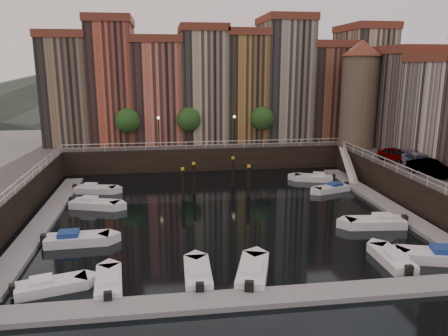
{
  "coord_description": "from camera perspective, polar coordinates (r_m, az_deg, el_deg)",
  "views": [
    {
      "loc": [
        -5.45,
        -39.91,
        13.68
      ],
      "look_at": [
        0.75,
        4.0,
        3.19
      ],
      "focal_mm": 35.0,
      "sensor_mm": 36.0,
      "label": 1
    }
  ],
  "objects": [
    {
      "name": "dock_left",
      "position": [
        42.57,
        -22.34,
        -6.22
      ],
      "size": [
        2.0,
        28.0,
        0.35
      ],
      "primitive_type": "cube",
      "color": "gray",
      "rests_on": "ground"
    },
    {
      "name": "boat_right_3",
      "position": [
        49.87,
        13.93,
        -2.61
      ],
      "size": [
        4.49,
        2.78,
        1.01
      ],
      "rotation": [
        0.0,
        0.0,
        3.45
      ],
      "color": "white",
      "rests_on": "ground"
    },
    {
      "name": "mooring_pilings",
      "position": [
        47.13,
        -1.17,
        -1.48
      ],
      "size": [
        7.3,
        5.02,
        3.78
      ],
      "color": "black",
      "rests_on": "ground"
    },
    {
      "name": "boat_right_4",
      "position": [
        53.97,
        11.77,
        -1.25
      ],
      "size": [
        4.87,
        3.14,
        1.1
      ],
      "rotation": [
        0.0,
        0.0,
        2.8
      ],
      "color": "white",
      "rests_on": "ground"
    },
    {
      "name": "car_b",
      "position": [
        47.39,
        25.29,
        -0.06
      ],
      "size": [
        2.85,
        4.9,
        1.53
      ],
      "primitive_type": "imported",
      "rotation": [
        0.0,
        0.0,
        0.28
      ],
      "color": "gray",
      "rests_on": "quay_right"
    },
    {
      "name": "far_terrace",
      "position": [
        64.07,
        -0.17,
        10.87
      ],
      "size": [
        48.7,
        10.3,
        17.5
      ],
      "color": "#7D694F",
      "rests_on": "quay_far"
    },
    {
      "name": "ground",
      "position": [
        42.54,
        -0.24,
        -5.45
      ],
      "size": [
        200.0,
        200.0,
        0.0
      ],
      "primitive_type": "plane",
      "color": "black",
      "rests_on": "ground"
    },
    {
      "name": "promenade_trees",
      "position": [
        58.69,
        -3.97,
        6.34
      ],
      "size": [
        21.2,
        3.2,
        5.2
      ],
      "color": "black",
      "rests_on": "quay_far"
    },
    {
      "name": "street_lamps",
      "position": [
        57.81,
        -3.56,
        5.55
      ],
      "size": [
        10.36,
        0.36,
        4.18
      ],
      "color": "black",
      "rests_on": "quay_far"
    },
    {
      "name": "railings",
      "position": [
        46.19,
        -1.07,
        0.95
      ],
      "size": [
        36.08,
        34.04,
        0.52
      ],
      "color": "white",
      "rests_on": "ground"
    },
    {
      "name": "quay_far",
      "position": [
        67.25,
        -3.25,
        2.85
      ],
      "size": [
        80.0,
        20.0,
        3.0
      ],
      "primitive_type": "cube",
      "color": "black",
      "rests_on": "ground"
    },
    {
      "name": "boat_left_0",
      "position": [
        30.0,
        -21.81,
        -14.09
      ],
      "size": [
        4.59,
        2.67,
        1.03
      ],
      "rotation": [
        0.0,
        0.0,
        0.26
      ],
      "color": "white",
      "rests_on": "ground"
    },
    {
      "name": "car_c",
      "position": [
        49.52,
        24.15,
        0.62
      ],
      "size": [
        2.74,
        5.67,
        1.59
      ],
      "primitive_type": "imported",
      "rotation": [
        0.0,
        0.0,
        -0.09
      ],
      "color": "gray",
      "rests_on": "quay_right"
    },
    {
      "name": "boat_near_1",
      "position": [
        29.38,
        -3.44,
        -13.66
      ],
      "size": [
        1.82,
        4.74,
        1.08
      ],
      "rotation": [
        0.0,
        0.0,
        1.55
      ],
      "color": "white",
      "rests_on": "ground"
    },
    {
      "name": "boat_left_1",
      "position": [
        36.45,
        -18.78,
        -8.8
      ],
      "size": [
        5.16,
        2.07,
        1.17
      ],
      "rotation": [
        0.0,
        0.0,
        0.04
      ],
      "color": "white",
      "rests_on": "ground"
    },
    {
      "name": "boat_right_0",
      "position": [
        35.16,
        25.84,
        -10.28
      ],
      "size": [
        5.37,
        3.2,
        1.2
      ],
      "rotation": [
        0.0,
        0.0,
        2.86
      ],
      "color": "white",
      "rests_on": "ground"
    },
    {
      "name": "car_a",
      "position": [
        52.45,
        21.53,
        1.49
      ],
      "size": [
        2.83,
        4.86,
        1.55
      ],
      "primitive_type": "imported",
      "rotation": [
        0.0,
        0.0,
        0.23
      ],
      "color": "gray",
      "rests_on": "quay_right"
    },
    {
      "name": "mountains",
      "position": [
        150.19,
        -5.39,
        11.05
      ],
      "size": [
        145.0,
        100.0,
        18.0
      ],
      "color": "#2D382D",
      "rests_on": "ground"
    },
    {
      "name": "boat_right_1",
      "position": [
        40.27,
        19.31,
        -6.71
      ],
      "size": [
        5.33,
        2.36,
        1.2
      ],
      "rotation": [
        0.0,
        0.0,
        3.05
      ],
      "color": "white",
      "rests_on": "ground"
    },
    {
      "name": "boat_near_0",
      "position": [
        29.22,
        -14.84,
        -14.31
      ],
      "size": [
        2.04,
        4.56,
        1.03
      ],
      "rotation": [
        0.0,
        0.0,
        1.67
      ],
      "color": "white",
      "rests_on": "ground"
    },
    {
      "name": "boat_near_3",
      "position": [
        33.57,
        21.12,
        -11.01
      ],
      "size": [
        1.73,
        4.63,
        1.06
      ],
      "rotation": [
        0.0,
        0.0,
        1.56
      ],
      "color": "white",
      "rests_on": "ground"
    },
    {
      "name": "gangway",
      "position": [
        56.01,
        15.91,
        0.67
      ],
      "size": [
        2.78,
        8.32,
        3.73
      ],
      "color": "white",
      "rests_on": "ground"
    },
    {
      "name": "boat_left_4",
      "position": [
        50.11,
        -16.59,
        -2.67
      ],
      "size": [
        4.75,
        2.47,
        1.06
      ],
      "rotation": [
        0.0,
        0.0,
        -0.19
      ],
      "color": "white",
      "rests_on": "ground"
    },
    {
      "name": "boat_left_3",
      "position": [
        44.8,
        -16.62,
        -4.52
      ],
      "size": [
        5.14,
        3.2,
        1.16
      ],
      "rotation": [
        0.0,
        0.0,
        -0.32
      ],
      "color": "white",
      "rests_on": "ground"
    },
    {
      "name": "corner_tower",
      "position": [
        60.17,
        17.25,
        9.4
      ],
      "size": [
        5.2,
        5.2,
        13.8
      ],
      "color": "#6B5B4C",
      "rests_on": "quay_right"
    },
    {
      "name": "dock_near",
      "position": [
        27.14,
        4.84,
        -16.57
      ],
      "size": [
        30.0,
        2.0,
        0.35
      ],
      "primitive_type": "cube",
      "color": "gray",
      "rests_on": "ground"
    },
    {
      "name": "dock_right",
      "position": [
        46.53,
        20.18,
        -4.41
      ],
      "size": [
        2.0,
        28.0,
        0.35
      ],
      "primitive_type": "cube",
      "color": "gray",
      "rests_on": "ground"
    },
    {
      "name": "boat_near_2",
      "position": [
        29.56,
        3.76,
        -13.42
      ],
      "size": [
        3.18,
        5.26,
        1.18
      ],
      "rotation": [
        0.0,
        0.0,
        1.28
      ],
      "color": "white",
      "rests_on": "ground"
    }
  ]
}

